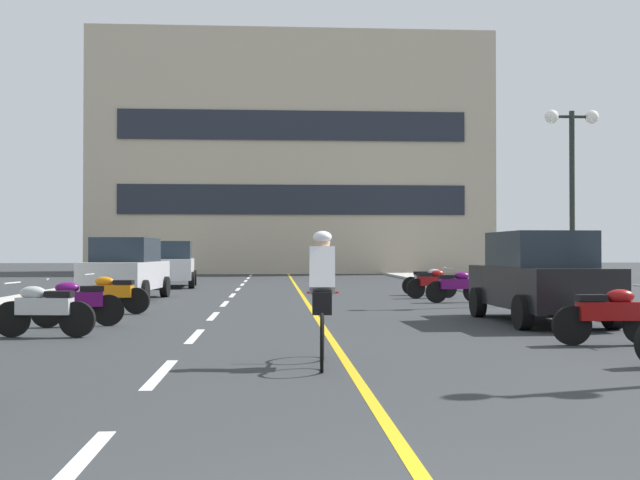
# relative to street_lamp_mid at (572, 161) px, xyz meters

# --- Properties ---
(ground_plane) EXTENTS (140.00, 140.00, 0.00)m
(ground_plane) POSITION_rel_street_lamp_mid_xyz_m (-7.29, 3.92, -3.85)
(ground_plane) COLOR #2D3033
(curb_left) EXTENTS (2.40, 72.00, 0.12)m
(curb_left) POSITION_rel_street_lamp_mid_xyz_m (-14.49, 6.92, -3.79)
(curb_left) COLOR #B7B2A8
(curb_left) RESTS_ON ground
(curb_right) EXTENTS (2.40, 72.00, 0.12)m
(curb_right) POSITION_rel_street_lamp_mid_xyz_m (-0.09, 6.92, -3.79)
(curb_right) COLOR #B7B2A8
(curb_right) RESTS_ON ground
(lane_dash_0) EXTENTS (0.14, 2.20, 0.01)m
(lane_dash_0) POSITION_rel_street_lamp_mid_xyz_m (-9.29, -15.08, -3.84)
(lane_dash_0) COLOR silver
(lane_dash_0) RESTS_ON ground
(lane_dash_1) EXTENTS (0.14, 2.20, 0.01)m
(lane_dash_1) POSITION_rel_street_lamp_mid_xyz_m (-9.29, -11.08, -3.84)
(lane_dash_1) COLOR silver
(lane_dash_1) RESTS_ON ground
(lane_dash_2) EXTENTS (0.14, 2.20, 0.01)m
(lane_dash_2) POSITION_rel_street_lamp_mid_xyz_m (-9.29, -7.08, -3.84)
(lane_dash_2) COLOR silver
(lane_dash_2) RESTS_ON ground
(lane_dash_3) EXTENTS (0.14, 2.20, 0.01)m
(lane_dash_3) POSITION_rel_street_lamp_mid_xyz_m (-9.29, -3.08, -3.84)
(lane_dash_3) COLOR silver
(lane_dash_3) RESTS_ON ground
(lane_dash_4) EXTENTS (0.14, 2.20, 0.01)m
(lane_dash_4) POSITION_rel_street_lamp_mid_xyz_m (-9.29, 0.92, -3.84)
(lane_dash_4) COLOR silver
(lane_dash_4) RESTS_ON ground
(lane_dash_5) EXTENTS (0.14, 2.20, 0.01)m
(lane_dash_5) POSITION_rel_street_lamp_mid_xyz_m (-9.29, 4.92, -3.84)
(lane_dash_5) COLOR silver
(lane_dash_5) RESTS_ON ground
(lane_dash_6) EXTENTS (0.14, 2.20, 0.01)m
(lane_dash_6) POSITION_rel_street_lamp_mid_xyz_m (-9.29, 8.92, -3.84)
(lane_dash_6) COLOR silver
(lane_dash_6) RESTS_ON ground
(lane_dash_7) EXTENTS (0.14, 2.20, 0.01)m
(lane_dash_7) POSITION_rel_street_lamp_mid_xyz_m (-9.29, 12.92, -3.84)
(lane_dash_7) COLOR silver
(lane_dash_7) RESTS_ON ground
(lane_dash_8) EXTENTS (0.14, 2.20, 0.01)m
(lane_dash_8) POSITION_rel_street_lamp_mid_xyz_m (-9.29, 16.92, -3.84)
(lane_dash_8) COLOR silver
(lane_dash_8) RESTS_ON ground
(lane_dash_9) EXTENTS (0.14, 2.20, 0.01)m
(lane_dash_9) POSITION_rel_street_lamp_mid_xyz_m (-9.29, 20.92, -3.84)
(lane_dash_9) COLOR silver
(lane_dash_9) RESTS_ON ground
(lane_dash_10) EXTENTS (0.14, 2.20, 0.01)m
(lane_dash_10) POSITION_rel_street_lamp_mid_xyz_m (-9.29, 24.92, -3.84)
(lane_dash_10) COLOR silver
(lane_dash_10) RESTS_ON ground
(lane_dash_11) EXTENTS (0.14, 2.20, 0.01)m
(lane_dash_11) POSITION_rel_street_lamp_mid_xyz_m (-9.29, 28.92, -3.84)
(lane_dash_11) COLOR silver
(lane_dash_11) RESTS_ON ground
(centre_line_yellow) EXTENTS (0.12, 66.00, 0.01)m
(centre_line_yellow) POSITION_rel_street_lamp_mid_xyz_m (-7.04, 6.92, -3.84)
(centre_line_yellow) COLOR gold
(centre_line_yellow) RESTS_ON ground
(office_building) EXTENTS (25.71, 8.85, 15.43)m
(office_building) POSITION_rel_street_lamp_mid_xyz_m (-6.74, 32.28, 3.87)
(office_building) COLOR #BCAD93
(office_building) RESTS_ON ground
(street_lamp_mid) EXTENTS (1.46, 0.36, 5.09)m
(street_lamp_mid) POSITION_rel_street_lamp_mid_xyz_m (0.00, 0.00, 0.00)
(street_lamp_mid) COLOR black
(street_lamp_mid) RESTS_ON curb_right
(parked_car_near) EXTENTS (2.01, 4.24, 1.82)m
(parked_car_near) POSITION_rel_street_lamp_mid_xyz_m (-2.65, -4.99, -2.93)
(parked_car_near) COLOR black
(parked_car_near) RESTS_ON ground
(parked_car_mid) EXTENTS (2.16, 4.31, 1.82)m
(parked_car_mid) POSITION_rel_street_lamp_mid_xyz_m (-12.28, 2.79, -2.93)
(parked_car_mid) COLOR black
(parked_car_mid) RESTS_ON ground
(parked_car_far) EXTENTS (2.16, 4.31, 1.82)m
(parked_car_far) POSITION_rel_street_lamp_mid_xyz_m (-12.03, 10.95, -2.93)
(parked_car_far) COLOR black
(parked_car_far) RESTS_ON ground
(motorcycle_3) EXTENTS (1.70, 0.60, 0.92)m
(motorcycle_3) POSITION_rel_street_lamp_mid_xyz_m (-2.89, -8.71, -3.37)
(motorcycle_3) COLOR black
(motorcycle_3) RESTS_ON ground
(motorcycle_4) EXTENTS (1.70, 0.60, 0.92)m
(motorcycle_4) POSITION_rel_street_lamp_mid_xyz_m (-11.78, -7.10, -3.37)
(motorcycle_4) COLOR black
(motorcycle_4) RESTS_ON ground
(motorcycle_5) EXTENTS (1.68, 0.66, 0.92)m
(motorcycle_5) POSITION_rel_street_lamp_mid_xyz_m (-11.67, -5.32, -3.37)
(motorcycle_5) COLOR black
(motorcycle_5) RESTS_ON ground
(motorcycle_6) EXTENTS (1.70, 0.60, 0.92)m
(motorcycle_6) POSITION_rel_street_lamp_mid_xyz_m (-11.64, -2.31, -3.37)
(motorcycle_6) COLOR black
(motorcycle_6) RESTS_ON ground
(motorcycle_7) EXTENTS (1.70, 0.60, 0.92)m
(motorcycle_7) POSITION_rel_street_lamp_mid_xyz_m (-2.92, 1.03, -3.37)
(motorcycle_7) COLOR black
(motorcycle_7) RESTS_ON ground
(motorcycle_8) EXTENTS (1.65, 0.75, 0.92)m
(motorcycle_8) POSITION_rel_street_lamp_mid_xyz_m (-3.15, 3.05, -3.37)
(motorcycle_8) COLOR black
(motorcycle_8) RESTS_ON ground
(motorcycle_9) EXTENTS (1.70, 0.60, 0.92)m
(motorcycle_9) POSITION_rel_street_lamp_mid_xyz_m (-2.94, 4.61, -3.37)
(motorcycle_9) COLOR black
(motorcycle_9) RESTS_ON ground
(cyclist_rider) EXTENTS (0.42, 1.77, 1.71)m
(cyclist_rider) POSITION_rel_street_lamp_mid_xyz_m (-7.36, -10.50, -2.96)
(cyclist_rider) COLOR black
(cyclist_rider) RESTS_ON ground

